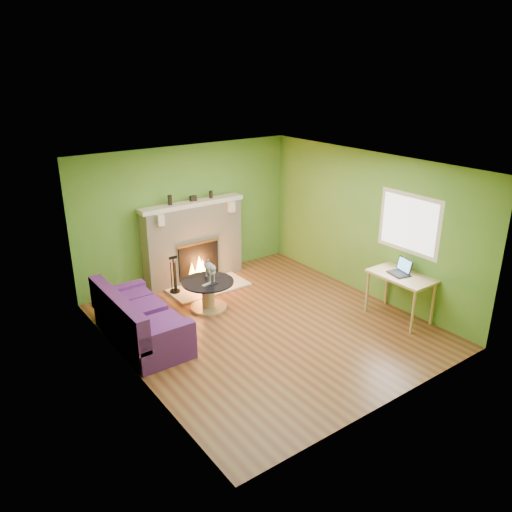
{
  "coord_description": "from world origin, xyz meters",
  "views": [
    {
      "loc": [
        -4.33,
        -5.73,
        3.97
      ],
      "look_at": [
        0.1,
        0.4,
        1.06
      ],
      "focal_mm": 35.0,
      "sensor_mm": 36.0,
      "label": 1
    }
  ],
  "objects_px": {
    "desk": "(401,280)",
    "cat": "(210,270)",
    "sofa": "(138,322)",
    "coffee_table": "(208,293)"
  },
  "relations": [
    {
      "from": "sofa",
      "to": "coffee_table",
      "type": "distance_m",
      "value": 1.47
    },
    {
      "from": "coffee_table",
      "to": "desk",
      "type": "xyz_separation_m",
      "value": [
        2.38,
        -2.16,
        0.39
      ]
    },
    {
      "from": "coffee_table",
      "to": "cat",
      "type": "height_order",
      "value": "cat"
    },
    {
      "from": "sofa",
      "to": "desk",
      "type": "xyz_separation_m",
      "value": [
        3.81,
        -1.83,
        0.35
      ]
    },
    {
      "from": "desk",
      "to": "cat",
      "type": "distance_m",
      "value": 3.19
    },
    {
      "from": "cat",
      "to": "sofa",
      "type": "bearing_deg",
      "value": -148.66
    },
    {
      "from": "desk",
      "to": "cat",
      "type": "relative_size",
      "value": 1.88
    },
    {
      "from": "coffee_table",
      "to": "sofa",
      "type": "bearing_deg",
      "value": -166.95
    },
    {
      "from": "sofa",
      "to": "cat",
      "type": "relative_size",
      "value": 3.38
    },
    {
      "from": "desk",
      "to": "sofa",
      "type": "bearing_deg",
      "value": 154.33
    }
  ]
}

